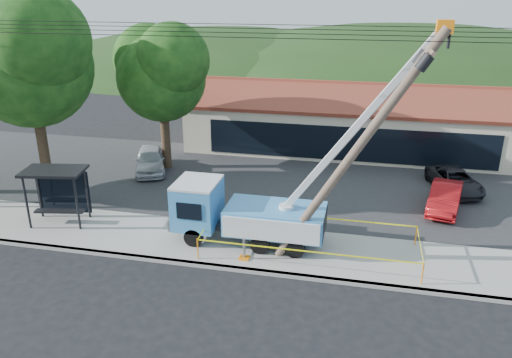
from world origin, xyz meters
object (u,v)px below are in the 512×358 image
at_px(car_silver, 151,172).
at_px(car_dark, 453,192).
at_px(leaning_pole, 362,143).
at_px(bus_shelter, 57,183).
at_px(utility_truck, 246,210).
at_px(car_red, 443,211).

distance_m(car_silver, car_dark, 17.73).
height_order(leaning_pole, bus_shelter, leaning_pole).
relative_size(utility_truck, car_red, 2.63).
relative_size(utility_truck, bus_shelter, 3.53).
distance_m(leaning_pole, car_silver, 16.04).
xyz_separation_m(leaning_pole, car_dark, (5.19, 9.27, -5.25)).
distance_m(utility_truck, leaning_pole, 6.00).
distance_m(car_red, car_dark, 2.99).
bearing_deg(car_red, utility_truck, -135.97).
bearing_deg(leaning_pole, utility_truck, 168.67).
height_order(bus_shelter, car_red, bus_shelter).
bearing_deg(car_red, bus_shelter, -150.52).
bearing_deg(bus_shelter, car_silver, 70.38).
distance_m(car_silver, car_red, 16.98).
relative_size(leaning_pole, bus_shelter, 3.11).
bearing_deg(car_dark, bus_shelter, -172.62).
height_order(car_silver, car_dark, car_silver).
bearing_deg(car_dark, car_red, -123.21).
distance_m(bus_shelter, car_red, 19.02).
bearing_deg(leaning_pole, car_dark, 60.78).
xyz_separation_m(bus_shelter, car_silver, (1.25, 7.57, -2.12)).
xyz_separation_m(car_red, car_dark, (0.87, 2.86, 0.00)).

